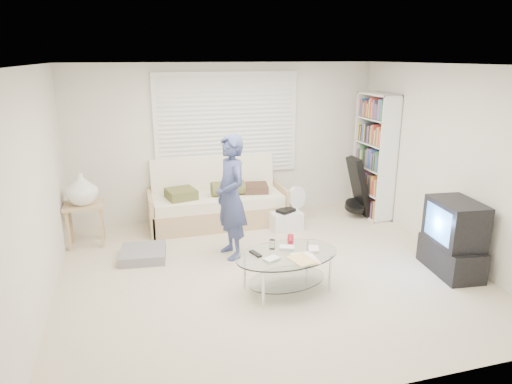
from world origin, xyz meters
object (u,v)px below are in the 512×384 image
object	(u,v)px
tv_unit	(453,238)
coffee_table	(287,261)
futon_sofa	(217,203)
bookshelf	(374,156)

from	to	relation	value
tv_unit	coffee_table	world-z (taller)	tv_unit
futon_sofa	tv_unit	bearing A→B (deg)	-45.29
bookshelf	tv_unit	size ratio (longest dim) A/B	2.19
tv_unit	coffee_table	distance (m)	2.12
bookshelf	tv_unit	bearing A→B (deg)	-93.27
tv_unit	coffee_table	bearing A→B (deg)	176.94
bookshelf	coffee_table	world-z (taller)	bookshelf
futon_sofa	coffee_table	xyz separation A→B (m)	(0.34, -2.37, 0.02)
futon_sofa	bookshelf	xyz separation A→B (m)	(2.58, -0.29, 0.67)
bookshelf	tv_unit	xyz separation A→B (m)	(-0.12, -2.19, -0.56)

